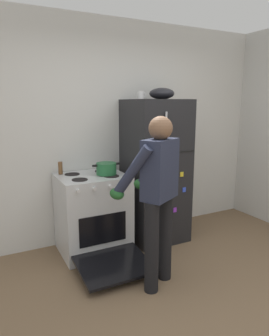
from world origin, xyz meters
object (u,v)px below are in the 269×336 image
Objects in this scene: person_cook at (157,188)px; refrigerator at (155,171)px; stove_range at (93,215)px; coffee_mug at (141,95)px; mixing_bowl at (162,94)px; pepper_mill at (60,168)px; red_pot at (106,169)px.

refrigerator is at bearing 59.82° from person_cook.
refrigerator is 1.43× the size of stove_range.
coffee_mug is 0.26m from mixing_bowl.
coffee_mug is at bearing 69.74° from person_cook.
refrigerator is 12.46× the size of pepper_mill.
red_pot is at bearing -168.57° from coffee_mug.
refrigerator is 1.09× the size of person_cook.
stove_range is 0.76× the size of person_cook.
stove_range is 10.89× the size of coffee_mug.
pepper_mill is at bearing 151.48° from red_pot.
red_pot is at bearing -175.77° from refrigerator.
mixing_bowl is at bearing 56.26° from person_cook.
refrigerator is at bearing -179.78° from mixing_bowl.
person_cook is (-0.54, -0.92, 0.08)m from refrigerator.
refrigerator is 5.81× the size of mixing_bowl.
stove_range is 3.73× the size of red_pot.
refrigerator is 15.63× the size of coffee_mug.
coffee_mug is 0.37× the size of mixing_bowl.
mixing_bowl reaches higher than red_pot.
refrigerator is at bearing -10.03° from pepper_mill.
stove_range is at bearing -174.08° from coffee_mug.
stove_range is 4.05× the size of mixing_bowl.
refrigerator is at bearing 4.23° from red_pot.
pepper_mill is at bearing 171.07° from coffee_mug.
person_cook is 5.31× the size of mixing_bowl.
pepper_mill is (-1.13, 0.20, 0.11)m from refrigerator.
person_cook is 1.41m from mixing_bowl.
red_pot is at bearing -11.34° from stove_range.
stove_range is at bearing -178.88° from mixing_bowl.
mixing_bowl reaches higher than coffee_mug.
person_cook is 1.34m from coffee_mug.
refrigerator is 0.94m from coffee_mug.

